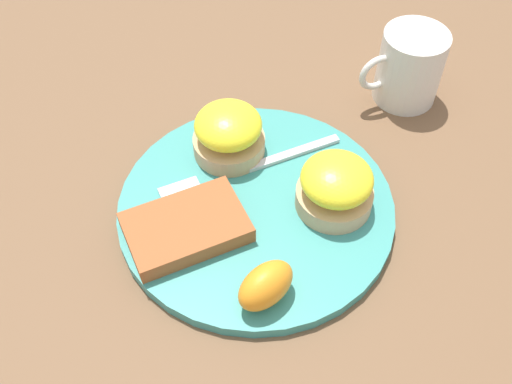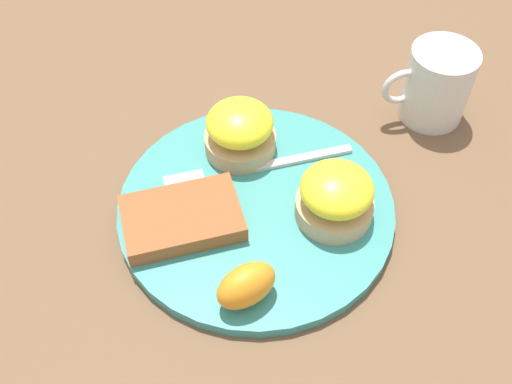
# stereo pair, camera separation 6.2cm
# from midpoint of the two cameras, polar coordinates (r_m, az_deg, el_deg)

# --- Properties ---
(ground_plane) EXTENTS (1.10, 1.10, 0.00)m
(ground_plane) POSITION_cam_midpoint_polar(r_m,az_deg,el_deg) (0.65, 2.74, -2.06)
(ground_plane) COLOR brown
(plate) EXTENTS (0.29, 0.29, 0.01)m
(plate) POSITION_cam_midpoint_polar(r_m,az_deg,el_deg) (0.64, 2.76, -1.69)
(plate) COLOR teal
(plate) RESTS_ON ground_plane
(sandwich_benedict_left) EXTENTS (0.08, 0.08, 0.06)m
(sandwich_benedict_left) POSITION_cam_midpoint_polar(r_m,az_deg,el_deg) (0.61, 10.48, -0.59)
(sandwich_benedict_left) COLOR tan
(sandwich_benedict_left) RESTS_ON plate
(sandwich_benedict_right) EXTENTS (0.08, 0.08, 0.06)m
(sandwich_benedict_right) POSITION_cam_midpoint_polar(r_m,az_deg,el_deg) (0.67, 1.53, 5.80)
(sandwich_benedict_right) COLOR tan
(sandwich_benedict_right) RESTS_ON plate
(hashbrown_patty) EXTENTS (0.12, 0.08, 0.02)m
(hashbrown_patty) POSITION_cam_midpoint_polar(r_m,az_deg,el_deg) (0.61, -4.21, -2.67)
(hashbrown_patty) COLOR #9D522A
(hashbrown_patty) RESTS_ON plate
(orange_wedge) EXTENTS (0.07, 0.05, 0.04)m
(orange_wedge) POSITION_cam_midpoint_polar(r_m,az_deg,el_deg) (0.55, 2.30, -9.11)
(orange_wedge) COLOR orange
(orange_wedge) RESTS_ON plate
(fork) EXTENTS (0.22, 0.03, 0.00)m
(fork) POSITION_cam_midpoint_polar(r_m,az_deg,el_deg) (0.66, 1.82, 1.99)
(fork) COLOR silver
(fork) RESTS_ON plate
(cup) EXTENTS (0.11, 0.08, 0.09)m
(cup) POSITION_cam_midpoint_polar(r_m,az_deg,el_deg) (0.76, 19.08, 9.54)
(cup) COLOR silver
(cup) RESTS_ON ground_plane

